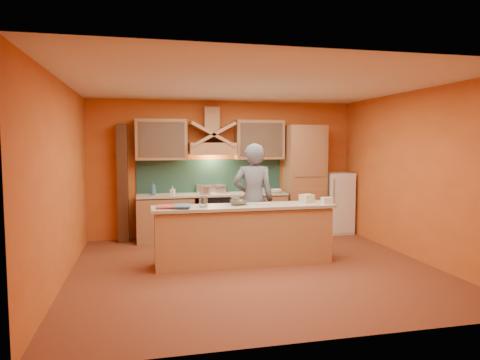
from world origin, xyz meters
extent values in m
cube|color=brown|center=(0.00, 0.00, 0.00)|extent=(5.50, 5.00, 0.01)
cube|color=white|center=(0.00, 0.00, 2.80)|extent=(5.50, 5.00, 0.01)
cube|color=#D26628|center=(0.00, 2.50, 1.40)|extent=(5.50, 0.02, 2.80)
cube|color=#D26628|center=(0.00, -2.50, 1.40)|extent=(5.50, 0.02, 2.80)
cube|color=#D26628|center=(-2.75, 0.00, 1.40)|extent=(0.02, 5.00, 2.80)
cube|color=#D26628|center=(2.75, 0.00, 1.40)|extent=(0.02, 5.00, 2.80)
cube|color=#A7734C|center=(-1.25, 2.20, 0.43)|extent=(1.10, 0.60, 0.86)
cube|color=#A7734C|center=(0.65, 2.20, 0.43)|extent=(1.10, 0.60, 0.86)
cube|color=#BFB5A1|center=(-0.30, 2.20, 0.90)|extent=(3.00, 0.62, 0.04)
cube|color=black|center=(-0.30, 2.20, 0.45)|extent=(0.60, 0.58, 0.90)
cube|color=#1A3B34|center=(-0.30, 2.48, 1.25)|extent=(3.00, 0.03, 0.70)
cube|color=#A7734C|center=(-0.30, 2.25, 1.82)|extent=(0.92, 0.50, 0.24)
cube|color=#A7734C|center=(-0.30, 2.35, 2.40)|extent=(0.30, 0.30, 0.50)
cube|color=#A7734C|center=(-1.30, 2.33, 2.00)|extent=(1.00, 0.35, 0.80)
cube|color=#A7734C|center=(0.70, 2.33, 2.00)|extent=(1.00, 0.35, 0.80)
cube|color=#A7734C|center=(1.65, 2.20, 1.15)|extent=(0.80, 0.60, 2.30)
cube|color=white|center=(2.40, 2.20, 0.65)|extent=(0.58, 0.60, 1.30)
cube|color=#472816|center=(-2.05, 2.35, 1.15)|extent=(0.20, 0.30, 2.30)
cube|color=tan|center=(-0.10, 0.30, 0.44)|extent=(2.80, 0.55, 0.88)
cube|color=#BFB5A1|center=(-0.10, 0.30, 0.92)|extent=(2.90, 0.62, 0.05)
imported|color=slate|center=(0.18, 0.80, 0.96)|extent=(0.78, 0.60, 1.93)
cylinder|color=silver|center=(-0.46, 2.11, 0.99)|extent=(0.27, 0.27, 0.17)
cylinder|color=#B4B3BA|center=(-0.11, 2.26, 0.97)|extent=(0.25, 0.25, 0.13)
imported|color=silver|center=(-1.11, 2.07, 1.01)|extent=(0.11, 0.11, 0.18)
imported|color=#346891|center=(-1.47, 2.20, 1.05)|extent=(0.11, 0.11, 0.27)
imported|color=silver|center=(1.00, 2.06, 0.96)|extent=(0.27, 0.27, 0.07)
cube|color=silver|center=(0.62, 2.13, 0.96)|extent=(0.31, 0.28, 0.09)
imported|color=#B34740|center=(-1.46, 0.31, 0.96)|extent=(0.28, 0.37, 0.03)
imported|color=teal|center=(-1.20, 0.22, 0.98)|extent=(0.29, 0.36, 0.03)
cylinder|color=silver|center=(-0.75, 0.27, 1.02)|extent=(0.13, 0.13, 0.16)
cylinder|color=white|center=(-0.24, 0.28, 1.01)|extent=(0.17, 0.17, 0.14)
cube|color=silver|center=(-0.21, 0.42, 0.99)|extent=(0.15, 0.15, 0.09)
imported|color=silver|center=(-0.17, 0.37, 0.98)|extent=(0.32, 0.32, 0.07)
cube|color=beige|center=(0.23, 0.34, 0.95)|extent=(0.26, 0.21, 0.02)
cube|color=beige|center=(0.99, 0.37, 1.01)|extent=(0.26, 0.24, 0.14)
cube|color=#EEE8C4|center=(1.27, 0.19, 1.00)|extent=(0.17, 0.14, 0.10)
camera|label=1|loc=(-1.64, -6.25, 1.92)|focal=32.00mm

